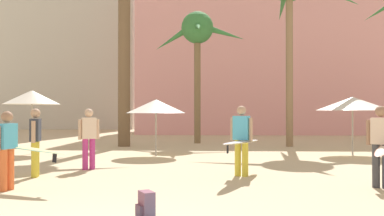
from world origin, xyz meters
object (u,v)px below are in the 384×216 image
(cafe_umbrella_3, at_px, (32,97))
(backpack, at_px, (146,205))
(person_mid_left, at_px, (89,136))
(person_mid_center, at_px, (383,144))
(palm_tree_far_left, at_px, (197,35))
(cafe_umbrella_1, at_px, (352,104))
(person_mid_right, at_px, (10,147))
(person_near_left, at_px, (35,139))
(person_near_right, at_px, (242,139))
(cafe_umbrella_0, at_px, (156,106))

(cafe_umbrella_3, distance_m, backpack, 11.72)
(cafe_umbrella_3, height_order, person_mid_left, cafe_umbrella_3)
(cafe_umbrella_3, bearing_deg, person_mid_center, -33.43)
(person_mid_left, bearing_deg, palm_tree_far_left, 137.83)
(cafe_umbrella_1, relative_size, backpack, 6.46)
(person_mid_right, height_order, person_near_left, person_near_left)
(person_near_right, bearing_deg, cafe_umbrella_1, -14.04)
(person_near_left, bearing_deg, cafe_umbrella_0, -126.42)
(person_mid_right, height_order, person_near_right, person_near_right)
(palm_tree_far_left, bearing_deg, person_mid_center, -71.24)
(cafe_umbrella_1, relative_size, person_near_right, 0.93)
(person_mid_center, distance_m, person_mid_left, 7.68)
(cafe_umbrella_3, xyz_separation_m, person_mid_center, (10.74, -7.09, -1.27))
(cafe_umbrella_0, bearing_deg, person_mid_center, -48.55)
(cafe_umbrella_1, height_order, cafe_umbrella_3, cafe_umbrella_3)
(person_mid_center, bearing_deg, person_near_right, 90.54)
(person_near_right, relative_size, person_mid_center, 1.04)
(person_mid_right, bearing_deg, backpack, 160.42)
(palm_tree_far_left, bearing_deg, cafe_umbrella_3, -136.73)
(cafe_umbrella_0, relative_size, cafe_umbrella_3, 0.89)
(cafe_umbrella_3, bearing_deg, cafe_umbrella_0, -6.52)
(backpack, bearing_deg, palm_tree_far_left, -120.70)
(person_near_left, bearing_deg, backpack, 118.65)
(person_mid_left, bearing_deg, person_mid_right, -41.12)
(cafe_umbrella_0, xyz_separation_m, cafe_umbrella_3, (-4.98, 0.57, 0.36))
(cafe_umbrella_1, bearing_deg, person_near_left, -149.46)
(palm_tree_far_left, distance_m, cafe_umbrella_1, 9.31)
(person_mid_right, height_order, person_mid_center, person_mid_center)
(cafe_umbrella_0, xyz_separation_m, cafe_umbrella_1, (7.42, 0.54, 0.10))
(cafe_umbrella_0, relative_size, backpack, 5.27)
(palm_tree_far_left, distance_m, person_near_left, 13.20)
(person_near_right, bearing_deg, backpack, -177.18)
(cafe_umbrella_3, distance_m, person_mid_right, 8.13)
(palm_tree_far_left, height_order, person_mid_right, palm_tree_far_left)
(backpack, distance_m, person_mid_right, 4.07)
(palm_tree_far_left, bearing_deg, person_mid_left, -104.97)
(person_near_right, relative_size, person_near_left, 1.69)
(person_mid_left, bearing_deg, cafe_umbrella_1, 89.02)
(person_mid_left, bearing_deg, person_mid_center, 42.14)
(cafe_umbrella_1, bearing_deg, cafe_umbrella_3, 179.88)
(person_near_right, xyz_separation_m, person_mid_left, (-4.28, 1.19, 0.00))
(cafe_umbrella_3, distance_m, person_mid_left, 5.78)
(cafe_umbrella_0, bearing_deg, person_near_left, -114.47)
(palm_tree_far_left, bearing_deg, person_mid_right, -104.72)
(cafe_umbrella_3, relative_size, backpack, 5.95)
(cafe_umbrella_1, bearing_deg, backpack, -122.89)
(palm_tree_far_left, distance_m, person_near_right, 12.54)
(person_mid_center, bearing_deg, backpack, 148.53)
(cafe_umbrella_0, height_order, person_mid_left, cafe_umbrella_0)
(person_mid_right, height_order, person_mid_left, person_mid_left)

